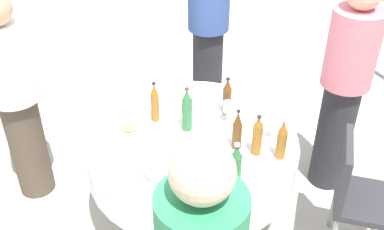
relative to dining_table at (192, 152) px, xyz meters
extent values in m
plane|color=#B7B2A8|center=(0.00, 0.00, -0.59)|extent=(10.00, 10.00, 0.00)
cylinder|color=white|center=(0.00, 0.00, 0.13)|extent=(1.34, 1.34, 0.04)
cylinder|color=white|center=(0.00, 0.00, 0.00)|extent=(1.37, 1.37, 0.22)
cylinder|color=slate|center=(0.00, 0.00, -0.35)|extent=(0.14, 0.14, 0.48)
cylinder|color=slate|center=(0.00, 0.00, -0.58)|extent=(0.56, 0.56, 0.03)
cylinder|color=#593314|center=(0.12, 0.32, 0.24)|extent=(0.06, 0.06, 0.19)
cone|color=#593314|center=(0.12, 0.32, 0.37)|extent=(0.06, 0.06, 0.07)
cylinder|color=black|center=(0.12, 0.32, 0.41)|extent=(0.03, 0.03, 0.01)
cylinder|color=#8C5619|center=(0.57, -0.01, 0.24)|extent=(0.06, 0.06, 0.18)
cone|color=#8C5619|center=(0.57, -0.01, 0.37)|extent=(0.05, 0.05, 0.08)
cylinder|color=silver|center=(0.57, -0.01, 0.42)|extent=(0.03, 0.03, 0.01)
cylinder|color=#2D6B38|center=(-0.05, 0.04, 0.26)|extent=(0.07, 0.07, 0.22)
cone|color=#2D6B38|center=(-0.05, 0.04, 0.41)|extent=(0.06, 0.06, 0.08)
cylinder|color=red|center=(-0.05, 0.04, 0.45)|extent=(0.03, 0.03, 0.01)
cylinder|color=#2D6B38|center=(0.39, -0.33, 0.25)|extent=(0.07, 0.07, 0.20)
cone|color=#2D6B38|center=(0.39, -0.33, 0.38)|extent=(0.06, 0.06, 0.07)
cylinder|color=silver|center=(0.39, -0.33, 0.42)|extent=(0.03, 0.03, 0.01)
cylinder|color=#8C5619|center=(0.43, -0.03, 0.25)|extent=(0.06, 0.06, 0.21)
cone|color=#8C5619|center=(0.43, -0.03, 0.38)|extent=(0.05, 0.05, 0.05)
cylinder|color=black|center=(0.43, -0.03, 0.42)|extent=(0.03, 0.03, 0.01)
cylinder|color=#593314|center=(0.30, -0.02, 0.23)|extent=(0.06, 0.06, 0.17)
cone|color=#593314|center=(0.30, -0.02, 0.37)|extent=(0.05, 0.05, 0.09)
cylinder|color=black|center=(0.30, -0.02, 0.42)|extent=(0.02, 0.02, 0.01)
cylinder|color=#8C5619|center=(-0.28, 0.06, 0.25)|extent=(0.06, 0.06, 0.20)
cone|color=#8C5619|center=(-0.28, 0.06, 0.39)|extent=(0.05, 0.05, 0.07)
cylinder|color=black|center=(-0.28, 0.06, 0.43)|extent=(0.02, 0.02, 0.01)
cylinder|color=white|center=(-0.10, 0.25, 0.15)|extent=(0.06, 0.06, 0.00)
cylinder|color=white|center=(-0.10, 0.25, 0.18)|extent=(0.01, 0.01, 0.06)
cylinder|color=white|center=(-0.10, 0.25, 0.25)|extent=(0.07, 0.07, 0.07)
cylinder|color=white|center=(-0.05, -0.49, 0.15)|extent=(0.06, 0.06, 0.00)
cylinder|color=white|center=(-0.05, -0.49, 0.19)|extent=(0.01, 0.01, 0.07)
cylinder|color=white|center=(-0.05, -0.49, 0.26)|extent=(0.07, 0.07, 0.07)
cylinder|color=maroon|center=(-0.05, -0.49, 0.24)|extent=(0.06, 0.06, 0.03)
cylinder|color=white|center=(0.16, 0.22, 0.15)|extent=(0.06, 0.06, 0.00)
cylinder|color=white|center=(0.16, 0.22, 0.19)|extent=(0.01, 0.01, 0.07)
cylinder|color=white|center=(0.16, 0.22, 0.26)|extent=(0.06, 0.06, 0.07)
cylinder|color=white|center=(0.18, -0.52, 0.15)|extent=(0.06, 0.06, 0.00)
cylinder|color=white|center=(0.18, -0.52, 0.19)|extent=(0.01, 0.01, 0.07)
cylinder|color=white|center=(0.18, -0.52, 0.26)|extent=(0.06, 0.06, 0.07)
cylinder|color=gold|center=(0.18, -0.52, 0.24)|extent=(0.05, 0.05, 0.03)
cylinder|color=white|center=(0.47, 0.16, 0.15)|extent=(0.06, 0.06, 0.00)
cylinder|color=white|center=(0.47, 0.16, 0.18)|extent=(0.01, 0.01, 0.06)
cylinder|color=white|center=(0.47, 0.16, 0.25)|extent=(0.07, 0.07, 0.07)
cylinder|color=white|center=(-0.39, -0.12, 0.16)|extent=(0.23, 0.23, 0.02)
ellipsoid|color=tan|center=(-0.39, -0.12, 0.17)|extent=(0.11, 0.09, 0.02)
cylinder|color=white|center=(-0.27, 0.35, 0.16)|extent=(0.22, 0.22, 0.02)
ellipsoid|color=tan|center=(-0.27, 0.35, 0.17)|extent=(0.10, 0.09, 0.02)
cylinder|color=white|center=(-0.11, -0.18, 0.16)|extent=(0.23, 0.23, 0.02)
cube|color=silver|center=(0.11, 0.48, 0.15)|extent=(0.18, 0.08, 0.00)
cube|color=silver|center=(-0.48, 0.15, 0.15)|extent=(0.18, 0.05, 0.00)
cylinder|color=#26262B|center=(0.83, 0.76, -0.15)|extent=(0.26, 0.26, 0.88)
cylinder|color=#D8727F|center=(0.83, 0.76, 0.56)|extent=(0.34, 0.34, 0.54)
cylinder|color=#26262B|center=(-0.33, 1.19, -0.13)|extent=(0.26, 0.26, 0.92)
sphere|color=beige|center=(0.49, -1.13, 0.92)|extent=(0.23, 0.23, 0.23)
cylinder|color=#4C3F33|center=(-1.22, -0.17, -0.18)|extent=(0.26, 0.26, 0.82)
cylinder|color=white|center=(-1.22, -0.17, 0.50)|extent=(0.34, 0.34, 0.53)
cube|color=#2D2D33|center=(1.12, 0.12, -0.14)|extent=(0.44, 0.44, 0.04)
cube|color=#2D2D33|center=(0.94, 0.10, 0.07)|extent=(0.08, 0.40, 0.42)
cylinder|color=gray|center=(0.93, 0.27, -0.38)|extent=(0.03, 0.03, 0.43)
camera|label=1|loc=(0.89, -2.20, 1.94)|focal=43.74mm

